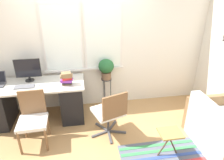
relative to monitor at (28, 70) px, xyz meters
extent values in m
plane|color=tan|center=(1.02, -0.53, -0.98)|extent=(14.00, 14.00, 0.00)
cube|color=white|center=(1.02, 0.28, 0.37)|extent=(9.00, 0.06, 2.70)
cube|color=silver|center=(0.64, 0.24, 0.47)|extent=(0.74, 0.02, 1.28)
cube|color=white|center=(0.64, 0.23, 0.47)|extent=(0.67, 0.01, 1.21)
cube|color=silver|center=(1.42, 0.24, 0.47)|extent=(0.74, 0.02, 1.28)
cube|color=white|center=(1.42, 0.23, 0.47)|extent=(0.67, 0.01, 1.21)
cube|color=silver|center=(1.03, 0.25, -0.15)|extent=(1.57, 0.11, 0.04)
cube|color=beige|center=(0.08, -0.16, -0.24)|extent=(1.79, 0.73, 0.03)
cube|color=black|center=(0.74, -0.16, -0.62)|extent=(0.40, 0.65, 0.73)
cylinder|color=black|center=(0.00, 0.00, -0.21)|extent=(0.16, 0.16, 0.02)
cylinder|color=black|center=(0.00, 0.00, -0.17)|extent=(0.04, 0.04, 0.07)
cube|color=black|center=(0.00, 0.00, 0.02)|extent=(0.45, 0.02, 0.34)
cube|color=black|center=(0.00, -0.01, 0.02)|extent=(0.43, 0.01, 0.32)
cube|color=slate|center=(-0.04, -0.27, -0.21)|extent=(0.33, 0.14, 0.02)
ellipsoid|color=silver|center=(0.19, -0.24, -0.21)|extent=(0.04, 0.06, 0.03)
cube|color=olive|center=(0.68, -0.27, -0.21)|extent=(0.17, 0.11, 0.02)
cube|color=black|center=(0.69, -0.27, -0.18)|extent=(0.17, 0.12, 0.04)
cube|color=purple|center=(0.69, -0.28, -0.14)|extent=(0.22, 0.19, 0.04)
cube|color=red|center=(0.69, -0.29, -0.10)|extent=(0.18, 0.13, 0.04)
cube|color=olive|center=(0.69, -0.28, -0.05)|extent=(0.21, 0.13, 0.04)
cube|color=olive|center=(0.68, -0.29, -0.01)|extent=(0.17, 0.15, 0.04)
cylinder|color=brown|center=(-0.04, -1.05, -0.77)|extent=(0.04, 0.04, 0.42)
cylinder|color=brown|center=(0.34, -1.04, -0.77)|extent=(0.04, 0.04, 0.42)
cylinder|color=brown|center=(-0.05, -0.67, -0.77)|extent=(0.04, 0.04, 0.42)
cylinder|color=brown|center=(0.33, -0.66, -0.77)|extent=(0.04, 0.04, 0.42)
cube|color=silver|center=(0.15, -0.85, -0.56)|extent=(0.45, 0.43, 0.06)
cube|color=brown|center=(0.14, -0.63, -0.32)|extent=(0.40, 0.04, 0.42)
cube|color=#47474C|center=(1.20, -0.81, -0.97)|extent=(0.31, 0.14, 0.03)
cube|color=#47474C|center=(1.35, -0.92, -0.97)|extent=(0.04, 0.32, 0.03)
cube|color=#47474C|center=(1.50, -0.80, -0.97)|extent=(0.31, 0.13, 0.03)
cube|color=#47474C|center=(1.44, -0.63, -0.97)|extent=(0.21, 0.28, 0.03)
cube|color=#47474C|center=(1.25, -0.63, -0.97)|extent=(0.22, 0.27, 0.03)
cylinder|color=#333338|center=(1.35, -0.76, -0.76)|extent=(0.04, 0.04, 0.37)
cube|color=silver|center=(1.35, -0.76, -0.55)|extent=(0.59, 0.58, 0.06)
cube|color=brown|center=(1.43, -0.98, -0.32)|extent=(0.42, 0.18, 0.40)
cube|color=beige|center=(3.08, -1.41, -0.76)|extent=(0.77, 0.97, 0.45)
cube|color=beige|center=(2.78, -1.41, -0.36)|extent=(0.16, 0.97, 0.34)
cube|color=olive|center=(3.08, -0.88, -0.66)|extent=(0.77, 0.09, 0.64)
cylinder|color=#333338|center=(1.45, 0.14, -0.36)|extent=(0.21, 0.21, 0.02)
cylinder|color=#333338|center=(1.54, 0.14, -0.68)|extent=(0.01, 0.01, 0.61)
cylinder|color=#333338|center=(1.40, 0.22, -0.68)|extent=(0.01, 0.01, 0.61)
cylinder|color=#333338|center=(1.40, 0.06, -0.68)|extent=(0.01, 0.01, 0.61)
cylinder|color=brown|center=(1.45, 0.14, -0.28)|extent=(0.20, 0.20, 0.14)
ellipsoid|color=#235B2D|center=(1.45, 0.14, -0.08)|extent=(0.31, 0.31, 0.28)
cube|color=#565B6B|center=(2.22, -1.48, -0.98)|extent=(1.57, 0.70, 0.01)
cube|color=#334C99|center=(2.22, -1.48, -0.97)|extent=(1.53, 0.06, 0.00)
cube|color=#388E4C|center=(2.22, -1.35, -0.97)|extent=(1.53, 0.06, 0.00)
cube|color=#388E4C|center=(2.22, -1.22, -0.97)|extent=(1.53, 0.06, 0.00)
cube|color=olive|center=(2.16, -1.43, -0.57)|extent=(0.33, 0.28, 0.02)
cylinder|color=#4C3D2D|center=(2.11, -1.43, -0.78)|extent=(0.21, 0.02, 0.41)
cylinder|color=#4C3D2D|center=(2.22, -1.43, -0.78)|extent=(0.21, 0.02, 0.41)
camera|label=1|loc=(0.95, -3.55, 1.35)|focal=32.00mm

